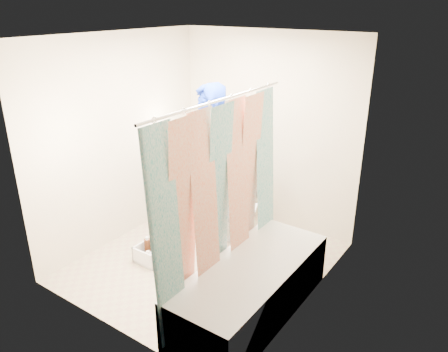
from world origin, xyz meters
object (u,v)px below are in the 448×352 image
Objects in this scene: bathtub at (251,287)px; cleaning_caddy at (151,255)px; plumber at (209,168)px; toilet at (241,207)px.

bathtub is 1.35m from cleaning_caddy.
bathtub is at bearing -3.69° from cleaning_caddy.
plumber is at bearing 143.12° from bathtub.
plumber is at bearing 68.42° from cleaning_caddy.
bathtub is 0.92× the size of plumber.
cleaning_caddy is at bearing 176.71° from bathtub.
bathtub reaches higher than cleaning_caddy.
cleaning_caddy is (-0.28, -0.72, -0.86)m from plumber.
bathtub is 1.51m from toilet.
plumber is (-0.16, -0.41, 0.60)m from toilet.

